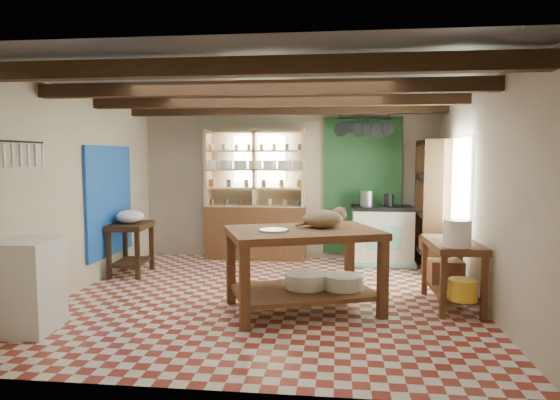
# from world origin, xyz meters

# --- Properties ---
(floor) EXTENTS (5.00, 5.00, 0.02)m
(floor) POSITION_xyz_m (0.00, 0.00, -0.01)
(floor) COLOR maroon
(floor) RESTS_ON ground
(ceiling) EXTENTS (5.00, 5.00, 0.02)m
(ceiling) POSITION_xyz_m (0.00, 0.00, 2.60)
(ceiling) COLOR #4E4E53
(ceiling) RESTS_ON wall_back
(wall_back) EXTENTS (5.00, 0.04, 2.60)m
(wall_back) POSITION_xyz_m (0.00, 2.50, 1.30)
(wall_back) COLOR #C1B29B
(wall_back) RESTS_ON floor
(wall_front) EXTENTS (5.00, 0.04, 2.60)m
(wall_front) POSITION_xyz_m (0.00, -2.50, 1.30)
(wall_front) COLOR #C1B29B
(wall_front) RESTS_ON floor
(wall_left) EXTENTS (0.04, 5.00, 2.60)m
(wall_left) POSITION_xyz_m (-2.50, 0.00, 1.30)
(wall_left) COLOR #C1B29B
(wall_left) RESTS_ON floor
(wall_right) EXTENTS (0.04, 5.00, 2.60)m
(wall_right) POSITION_xyz_m (2.50, 0.00, 1.30)
(wall_right) COLOR #C1B29B
(wall_right) RESTS_ON floor
(ceiling_beams) EXTENTS (5.00, 3.80, 0.15)m
(ceiling_beams) POSITION_xyz_m (0.00, 0.00, 2.48)
(ceiling_beams) COLOR #372213
(ceiling_beams) RESTS_ON ceiling
(blue_wall_patch) EXTENTS (0.04, 1.40, 1.60)m
(blue_wall_patch) POSITION_xyz_m (-2.47, 0.90, 1.10)
(blue_wall_patch) COLOR #174EB3
(blue_wall_patch) RESTS_ON wall_left
(green_wall_patch) EXTENTS (1.30, 0.04, 2.30)m
(green_wall_patch) POSITION_xyz_m (1.25, 2.47, 1.25)
(green_wall_patch) COLOR #1E4D25
(green_wall_patch) RESTS_ON wall_back
(window_back) EXTENTS (0.90, 0.02, 0.80)m
(window_back) POSITION_xyz_m (-0.50, 2.48, 1.70)
(window_back) COLOR #B6CAB3
(window_back) RESTS_ON wall_back
(window_right) EXTENTS (0.02, 1.30, 1.20)m
(window_right) POSITION_xyz_m (2.48, 1.00, 1.40)
(window_right) COLOR #B6CAB3
(window_right) RESTS_ON wall_right
(utensil_rail) EXTENTS (0.06, 0.90, 0.28)m
(utensil_rail) POSITION_xyz_m (-2.44, -1.20, 1.78)
(utensil_rail) COLOR black
(utensil_rail) RESTS_ON wall_left
(pot_rack) EXTENTS (0.86, 0.12, 0.36)m
(pot_rack) POSITION_xyz_m (1.25, 2.05, 2.18)
(pot_rack) COLOR black
(pot_rack) RESTS_ON ceiling
(shelving_unit) EXTENTS (1.70, 0.34, 2.20)m
(shelving_unit) POSITION_xyz_m (-0.55, 2.31, 1.10)
(shelving_unit) COLOR #DAB27E
(shelving_unit) RESTS_ON floor
(tall_rack) EXTENTS (0.40, 0.86, 2.00)m
(tall_rack) POSITION_xyz_m (2.28, 1.80, 1.00)
(tall_rack) COLOR #372213
(tall_rack) RESTS_ON floor
(work_table) EXTENTS (1.93, 1.61, 0.93)m
(work_table) POSITION_xyz_m (0.46, -0.47, 0.47)
(work_table) COLOR brown
(work_table) RESTS_ON floor
(stove) EXTENTS (0.98, 0.67, 0.95)m
(stove) POSITION_xyz_m (1.56, 2.15, 0.47)
(stove) COLOR white
(stove) RESTS_ON floor
(prep_table) EXTENTS (0.57, 0.79, 0.76)m
(prep_table) POSITION_xyz_m (-2.20, 0.99, 0.38)
(prep_table) COLOR #372213
(prep_table) RESTS_ON floor
(white_cabinet) EXTENTS (0.56, 0.65, 0.92)m
(white_cabinet) POSITION_xyz_m (-2.22, -1.45, 0.46)
(white_cabinet) COLOR white
(white_cabinet) RESTS_ON floor
(right_counter) EXTENTS (0.57, 1.09, 0.77)m
(right_counter) POSITION_xyz_m (2.18, -0.10, 0.38)
(right_counter) COLOR brown
(right_counter) RESTS_ON floor
(cat) EXTENTS (0.58, 0.54, 0.21)m
(cat) POSITION_xyz_m (0.68, -0.33, 1.04)
(cat) COLOR #9B825A
(cat) RESTS_ON work_table
(steel_tray) EXTENTS (0.42, 0.42, 0.02)m
(steel_tray) POSITION_xyz_m (0.15, -0.64, 0.94)
(steel_tray) COLOR #AAABB2
(steel_tray) RESTS_ON work_table
(basin_large) EXTENTS (0.62, 0.62, 0.17)m
(basin_large) POSITION_xyz_m (0.49, -0.40, 0.33)
(basin_large) COLOR white
(basin_large) RESTS_ON work_table
(basin_small) EXTENTS (0.57, 0.57, 0.16)m
(basin_small) POSITION_xyz_m (0.92, -0.40, 0.32)
(basin_small) COLOR white
(basin_small) RESTS_ON work_table
(kettle_left) EXTENTS (0.22, 0.22, 0.24)m
(kettle_left) POSITION_xyz_m (1.31, 2.15, 1.07)
(kettle_left) COLOR #AAABB2
(kettle_left) RESTS_ON stove
(kettle_right) EXTENTS (0.16, 0.16, 0.20)m
(kettle_right) POSITION_xyz_m (1.66, 2.15, 1.05)
(kettle_right) COLOR black
(kettle_right) RESTS_ON stove
(enamel_bowl) EXTENTS (0.43, 0.43, 0.20)m
(enamel_bowl) POSITION_xyz_m (-2.20, 0.99, 0.86)
(enamel_bowl) COLOR white
(enamel_bowl) RESTS_ON prep_table
(white_bucket) EXTENTS (0.30, 0.30, 0.29)m
(white_bucket) POSITION_xyz_m (2.14, -0.45, 0.91)
(white_bucket) COLOR white
(white_bucket) RESTS_ON right_counter
(wicker_basket) EXTENTS (0.40, 0.33, 0.28)m
(wicker_basket) POSITION_xyz_m (2.17, 0.20, 0.34)
(wicker_basket) COLOR #99603D
(wicker_basket) RESTS_ON right_counter
(yellow_tub) EXTENTS (0.32, 0.32, 0.23)m
(yellow_tub) POSITION_xyz_m (2.20, -0.55, 0.32)
(yellow_tub) COLOR gold
(yellow_tub) RESTS_ON right_counter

